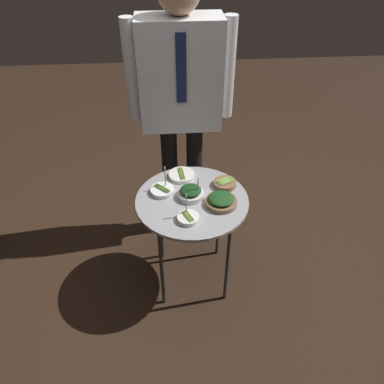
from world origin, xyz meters
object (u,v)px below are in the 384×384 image
Objects in this scene: waiter_figure at (181,88)px; bowl_asparagus_near_rim at (162,190)px; serving_cart at (192,206)px; bowl_asparagus_front_right at (188,218)px; bowl_spinach_front_left at (221,201)px; bowl_spinach_back_left at (191,193)px; bowl_asparagus_back_right at (182,175)px; bowl_asparagus_mid_left at (225,183)px.

bowl_asparagus_near_rim is at bearing -106.89° from waiter_figure.
bowl_asparagus_front_right reaches higher than serving_cart.
bowl_spinach_front_left is at bearing -19.57° from serving_cart.
bowl_asparagus_near_rim is at bearing 157.77° from bowl_spinach_front_left.
serving_cart is 3.82× the size of bowl_spinach_front_left.
bowl_spinach_back_left is 0.63m from waiter_figure.
bowl_asparagus_front_right is 0.09× the size of waiter_figure.
bowl_spinach_back_left is 0.19m from bowl_asparagus_front_right.
bowl_asparagus_front_right reaches higher than bowl_spinach_front_left.
serving_cart is at bearing -78.22° from bowl_asparagus_back_right.
bowl_asparagus_front_right is 1.12× the size of bowl_asparagus_mid_left.
waiter_figure is (-0.22, 0.41, 0.40)m from bowl_asparagus_mid_left.
waiter_figure is at bearing 107.61° from bowl_spinach_front_left.
bowl_asparagus_front_right is 0.35m from bowl_asparagus_mid_left.
bowl_asparagus_back_right is 0.51m from waiter_figure.
bowl_asparagus_mid_left is (0.20, 0.08, -0.01)m from bowl_spinach_back_left.
bowl_spinach_front_left is 1.32× the size of bowl_asparagus_mid_left.
bowl_asparagus_near_rim reaches higher than bowl_asparagus_mid_left.
waiter_figure is at bearing 73.11° from bowl_asparagus_near_rim.
bowl_asparagus_back_right is at bearing 155.87° from bowl_asparagus_mid_left.
bowl_asparagus_mid_left is (0.23, 0.27, 0.00)m from bowl_asparagus_front_right.
bowl_spinach_front_left is 1.11× the size of bowl_asparagus_back_right.
bowl_spinach_back_left is 1.12× the size of bowl_asparagus_mid_left.
bowl_asparagus_back_right is 0.09× the size of waiter_figure.
bowl_spinach_front_left is (0.16, -0.08, -0.00)m from bowl_spinach_back_left.
bowl_asparagus_front_right is at bearing -90.48° from waiter_figure.
waiter_figure is (0.13, 0.44, 0.40)m from bowl_asparagus_near_rim.
waiter_figure reaches higher than bowl_spinach_front_left.
bowl_asparagus_mid_left is at bearing 22.47° from bowl_spinach_back_left.
bowl_asparagus_back_right is 1.02× the size of bowl_asparagus_near_rim.
bowl_spinach_back_left is (-0.01, 0.02, 0.08)m from serving_cart.
bowl_asparagus_near_rim is at bearing 155.32° from serving_cart.
bowl_asparagus_front_right is (-0.03, -0.18, -0.01)m from bowl_spinach_back_left.
bowl_asparagus_near_rim is 0.09× the size of waiter_figure.
bowl_spinach_back_left is at bearing 103.22° from serving_cart.
waiter_figure reaches higher than bowl_spinach_back_left.
bowl_asparagus_mid_left is 0.08× the size of waiter_figure.
waiter_figure is at bearing 118.74° from bowl_asparagus_mid_left.
bowl_asparagus_front_right reaches higher than bowl_asparagus_mid_left.
serving_cart is 0.18m from bowl_spinach_front_left.
waiter_figure is (0.01, 0.67, 0.40)m from bowl_asparagus_front_right.
bowl_spinach_back_left is 0.85× the size of bowl_spinach_front_left.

